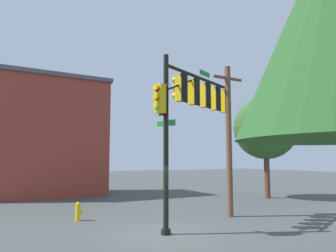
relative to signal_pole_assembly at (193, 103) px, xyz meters
name	(u,v)px	position (x,y,z in m)	size (l,w,h in m)	color
ground_plane	(166,235)	(-1.75, -0.77, -5.20)	(120.00, 120.00, 0.00)	#434846
signal_pole_assembly	(193,103)	(0.00, 0.00, 0.00)	(5.57, 2.67, 6.87)	black
utility_pole	(229,137)	(2.71, 0.84, -1.35)	(1.80, 0.29, 7.46)	brown
fire_hydrant	(78,211)	(-3.99, 3.43, -4.79)	(0.33, 0.24, 0.83)	yellow
tree_mid	(265,128)	(9.84, 5.14, -0.14)	(4.62, 4.62, 7.39)	brown
brick_building	(48,136)	(-3.84, 14.42, -0.66)	(8.50, 5.46, 9.05)	#94382C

